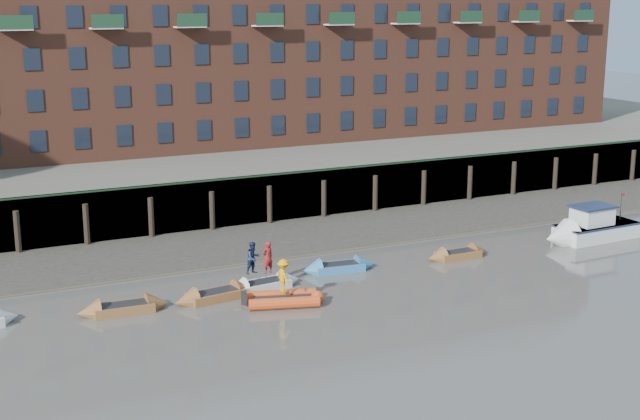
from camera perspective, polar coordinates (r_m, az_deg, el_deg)
ground at (r=39.99m, az=6.25°, el=-8.28°), size 220.00×220.00×0.00m
foreshore at (r=55.24m, az=-3.65°, el=-2.01°), size 110.00×8.00×0.50m
mud_band at (r=52.22m, az=-2.24°, el=-2.92°), size 110.00×1.60×0.10m
river_wall at (r=58.80m, az=-5.28°, el=0.53°), size 110.00×1.23×3.30m
bank_terrace at (r=71.46m, az=-9.14°, el=2.76°), size 110.00×28.00×3.20m
apartment_terrace at (r=71.20m, az=-9.72°, el=11.80°), size 80.60×15.56×20.98m
rowboat_1 at (r=43.98m, az=-12.46°, el=-6.15°), size 4.46×1.52×1.28m
rowboat_2 at (r=45.04m, az=-6.70°, el=-5.44°), size 4.55×1.89×1.28m
rowboat_3 at (r=46.37m, az=-3.64°, el=-4.81°), size 4.37×1.68×1.24m
rowboat_4 at (r=49.23m, az=1.20°, el=-3.68°), size 4.41×1.75×1.25m
rowboat_6 at (r=52.24m, az=8.82°, el=-2.83°), size 4.06×1.18×1.18m
rib_tender at (r=44.07m, az=-2.19°, el=-5.70°), size 3.89×2.68×0.66m
motor_launch at (r=57.34m, az=16.49°, el=-1.23°), size 6.86×2.51×2.79m
person_rower_a at (r=46.02m, az=-3.36°, el=-3.04°), size 0.70×0.55×1.71m
person_rower_b at (r=45.99m, az=-4.29°, el=-3.07°), size 0.98×0.86×1.70m
person_rib_crew at (r=43.71m, az=-2.34°, el=-4.24°), size 0.69×1.13×1.70m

